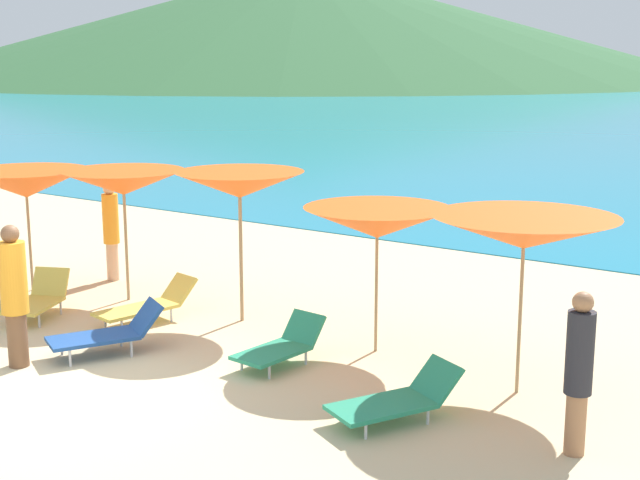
# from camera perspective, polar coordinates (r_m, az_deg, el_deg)

# --- Properties ---
(ground_plane) EXTENTS (50.00, 100.00, 0.30)m
(ground_plane) POSITION_cam_1_polar(r_m,az_deg,el_deg) (19.33, 7.96, -0.90)
(ground_plane) COLOR beige
(headland_hill) EXTENTS (132.87, 132.87, 18.47)m
(headland_hill) POSITION_cam_1_polar(r_m,az_deg,el_deg) (152.88, -1.02, 13.76)
(headland_hill) COLOR #2D5B33
(headland_hill) RESTS_ON ground_plane
(umbrella_0) EXTENTS (2.35, 2.35, 2.13)m
(umbrella_0) POSITION_cam_1_polar(r_m,az_deg,el_deg) (16.10, -18.31, 3.43)
(umbrella_0) COLOR #9E7F59
(umbrella_0) RESTS_ON ground_plane
(umbrella_1) EXTENTS (2.10, 2.10, 2.20)m
(umbrella_1) POSITION_cam_1_polar(r_m,az_deg,el_deg) (15.01, -12.47, 3.60)
(umbrella_1) COLOR #9E7F59
(umbrella_1) RESTS_ON ground_plane
(umbrella_2) EXTENTS (2.15, 2.15, 2.34)m
(umbrella_2) POSITION_cam_1_polar(r_m,az_deg,el_deg) (13.51, -5.16, 3.53)
(umbrella_2) COLOR #9E7F59
(umbrella_2) RESTS_ON ground_plane
(umbrella_3) EXTENTS (2.16, 2.16, 2.04)m
(umbrella_3) POSITION_cam_1_polar(r_m,az_deg,el_deg) (12.09, 3.68, 1.11)
(umbrella_3) COLOR #9E7F59
(umbrella_3) RESTS_ON ground_plane
(umbrella_4) EXTENTS (2.36, 2.36, 2.20)m
(umbrella_4) POSITION_cam_1_polar(r_m,az_deg,el_deg) (10.78, 12.92, 0.48)
(umbrella_4) COLOR #9E7F59
(umbrella_4) RESTS_ON ground_plane
(lounge_chair_0) EXTENTS (1.07, 1.39, 0.69)m
(lounge_chair_0) POSITION_cam_1_polar(r_m,az_deg,el_deg) (14.68, -17.58, -3.59)
(lounge_chair_0) COLOR #D8BF4C
(lounge_chair_0) RESTS_ON ground_plane
(lounge_chair_1) EXTENTS (1.22, 1.63, 0.59)m
(lounge_chair_1) POSITION_cam_1_polar(r_m,az_deg,el_deg) (10.24, 4.98, -10.08)
(lounge_chair_1) COLOR #268C66
(lounge_chair_1) RESTS_ON ground_plane
(lounge_chair_2) EXTENTS (0.69, 1.37, 0.60)m
(lounge_chair_2) POSITION_cam_1_polar(r_m,az_deg,el_deg) (11.94, -2.49, -6.75)
(lounge_chair_2) COLOR #268C66
(lounge_chair_2) RESTS_ON ground_plane
(lounge_chair_3) EXTENTS (1.23, 1.63, 0.67)m
(lounge_chair_3) POSITION_cam_1_polar(r_m,az_deg,el_deg) (12.65, -13.38, -5.76)
(lounge_chair_3) COLOR #1E478C
(lounge_chair_3) RESTS_ON ground_plane
(lounge_chair_5) EXTENTS (0.84, 1.69, 0.62)m
(lounge_chair_5) POSITION_cam_1_polar(r_m,az_deg,el_deg) (14.01, -10.94, -4.05)
(lounge_chair_5) COLOR #D8BF4C
(lounge_chair_5) RESTS_ON ground_plane
(beachgoer_0) EXTENTS (0.29, 0.29, 1.74)m
(beachgoer_0) POSITION_cam_1_polar(r_m,az_deg,el_deg) (9.52, 16.23, -7.86)
(beachgoer_0) COLOR #A3704C
(beachgoer_0) RESTS_ON ground_plane
(beachgoer_1) EXTENTS (0.35, 0.35, 1.91)m
(beachgoer_1) POSITION_cam_1_polar(r_m,az_deg,el_deg) (12.33, -18.98, -3.17)
(beachgoer_1) COLOR brown
(beachgoer_1) RESTS_ON ground_plane
(beachgoer_2) EXTENTS (0.29, 0.29, 1.81)m
(beachgoer_2) POSITION_cam_1_polar(r_m,az_deg,el_deg) (16.59, -13.23, 0.78)
(beachgoer_2) COLOR #DBAA84
(beachgoer_2) RESTS_ON ground_plane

